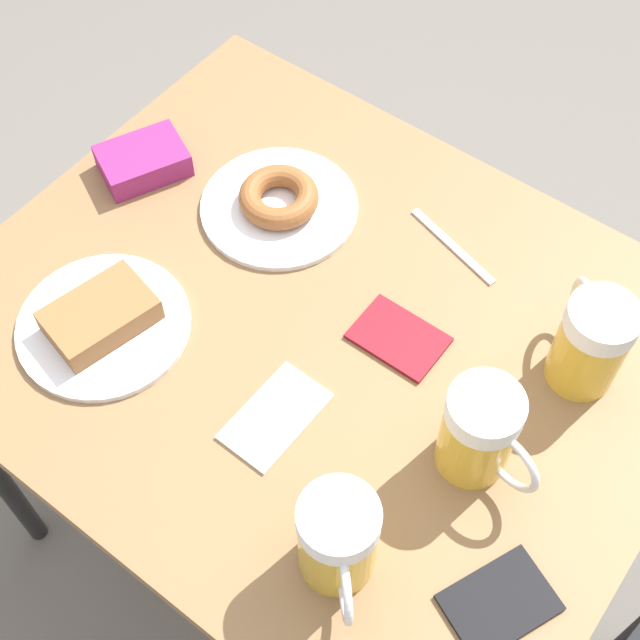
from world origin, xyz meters
name	(u,v)px	position (x,y,z in m)	size (l,w,h in m)	color
ground_plane	(320,523)	(0.00, 0.00, 0.00)	(8.00, 8.00, 0.00)	#666059
table	(320,352)	(0.00, 0.00, 0.70)	(0.82, 1.00, 0.76)	olive
plate_with_cake	(102,320)	(0.18, -0.24, 0.78)	(0.24, 0.24, 0.05)	silver
plate_with_donut	(279,202)	(-0.14, -0.18, 0.78)	(0.24, 0.24, 0.04)	silver
beer_mug_left	(480,433)	(0.04, 0.28, 0.84)	(0.09, 0.14, 0.15)	gold
beer_mug_center	(338,541)	(0.26, 0.22, 0.84)	(0.12, 0.12, 0.15)	gold
beer_mug_right	(591,342)	(-0.15, 0.32, 0.84)	(0.12, 0.11, 0.15)	gold
napkin_folded	(275,416)	(0.15, 0.04, 0.76)	(0.15, 0.09, 0.00)	white
fork	(453,246)	(-0.24, 0.07, 0.76)	(0.06, 0.17, 0.00)	silver
passport_near_edge	(399,338)	(-0.05, 0.10, 0.76)	(0.09, 0.13, 0.01)	maroon
passport_far_edge	(499,603)	(0.18, 0.40, 0.76)	(0.15, 0.13, 0.01)	black
blue_pouch	(143,161)	(-0.07, -0.40, 0.78)	(0.16, 0.14, 0.04)	#8C2366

